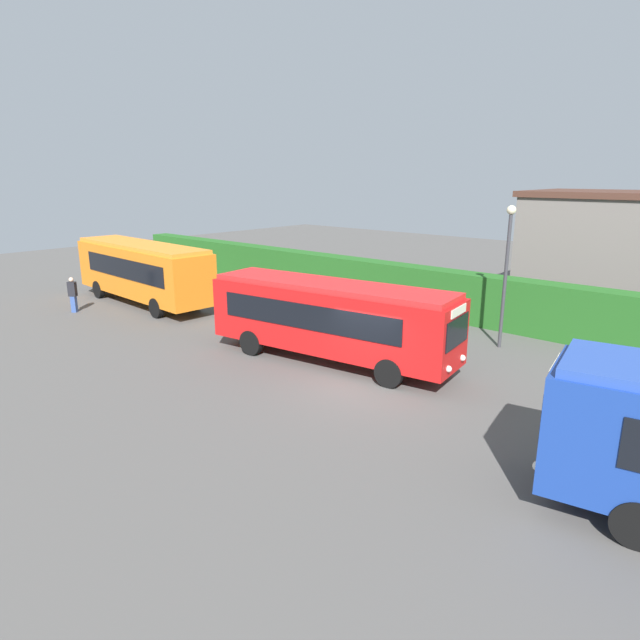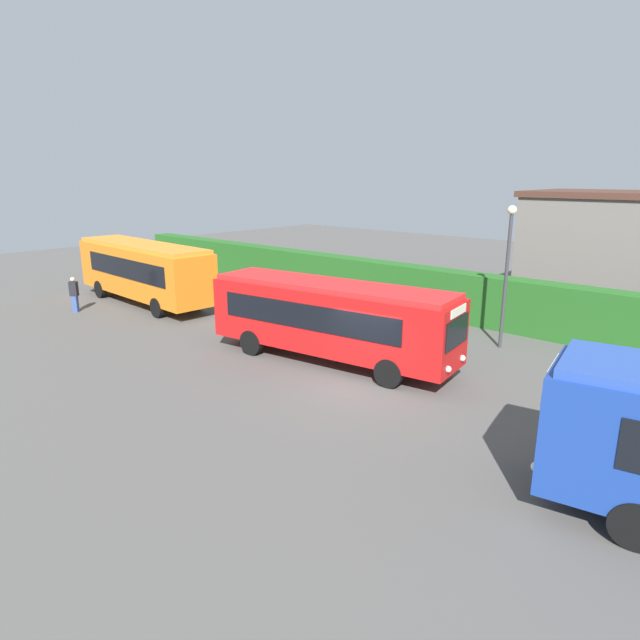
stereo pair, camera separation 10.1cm
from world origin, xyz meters
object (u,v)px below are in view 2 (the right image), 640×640
(person_left, at_px, (74,293))
(lamppost, at_px, (507,261))
(bus_orange, at_px, (144,269))
(bus_red, at_px, (331,317))
(person_center, at_px, (625,424))

(person_left, relative_size, lamppost, 0.32)
(person_left, distance_m, lamppost, 21.13)
(bus_orange, height_order, person_left, bus_orange)
(bus_orange, distance_m, person_left, 3.72)
(bus_red, bearing_deg, bus_orange, 170.43)
(bus_orange, xyz_separation_m, person_center, (24.06, -1.11, -0.95))
(bus_orange, height_order, person_center, bus_orange)
(person_center, xyz_separation_m, lamppost, (-6.12, 6.67, 2.62))
(bus_red, height_order, person_center, bus_red)
(person_center, distance_m, lamppost, 9.43)
(person_center, height_order, lamppost, lamppost)
(bus_orange, relative_size, lamppost, 1.85)
(person_center, bearing_deg, lamppost, 87.24)
(person_left, xyz_separation_m, person_center, (25.06, 2.35, -0.02))
(person_left, distance_m, person_center, 25.17)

